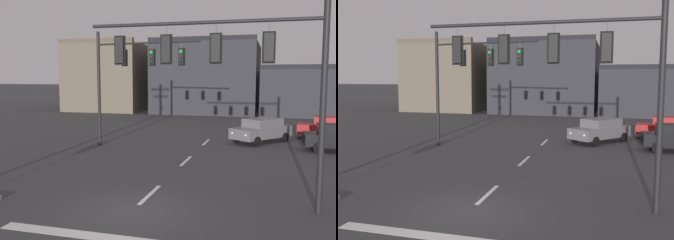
# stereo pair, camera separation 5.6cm
# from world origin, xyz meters

# --- Properties ---
(ground_plane) EXTENTS (400.00, 400.00, 0.00)m
(ground_plane) POSITION_xyz_m (0.00, 0.00, 0.00)
(ground_plane) COLOR #353538
(stop_bar_paint) EXTENTS (6.40, 0.50, 0.01)m
(stop_bar_paint) POSITION_xyz_m (0.00, -2.00, 0.00)
(stop_bar_paint) COLOR silver
(stop_bar_paint) RESTS_ON ground
(lane_centreline) EXTENTS (0.16, 26.40, 0.01)m
(lane_centreline) POSITION_xyz_m (0.00, 2.00, 0.00)
(lane_centreline) COLOR silver
(lane_centreline) RESTS_ON ground
(signal_mast_near_side) EXTENTS (7.92, 0.43, 6.97)m
(signal_mast_near_side) POSITION_xyz_m (3.16, 1.59, 4.81)
(signal_mast_near_side) COLOR black
(signal_mast_near_side) RESTS_ON ground
(signal_mast_far_side) EXTENTS (6.77, 0.91, 7.26)m
(signal_mast_far_side) POSITION_xyz_m (-4.32, 10.79, 4.88)
(signal_mast_far_side) COLOR black
(signal_mast_far_side) RESTS_ON ground
(car_lot_nearside) EXTENTS (4.09, 4.59, 1.61)m
(car_lot_nearside) POSITION_xyz_m (3.61, 15.03, 0.86)
(car_lot_nearside) COLOR slate
(car_lot_nearside) RESTS_ON ground
(car_lot_middle) EXTENTS (4.60, 2.32, 1.61)m
(car_lot_middle) POSITION_xyz_m (8.30, 17.59, 0.86)
(car_lot_middle) COLOR #A81E1E
(car_lot_middle) RESTS_ON ground
(building_row) EXTENTS (59.87, 13.82, 9.09)m
(building_row) POSITION_xyz_m (6.19, 37.72, 3.80)
(building_row) COLOR #665B4C
(building_row) RESTS_ON ground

